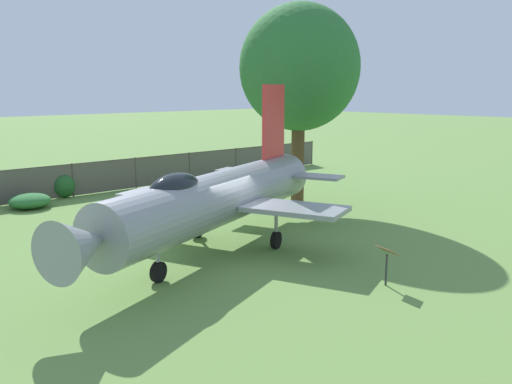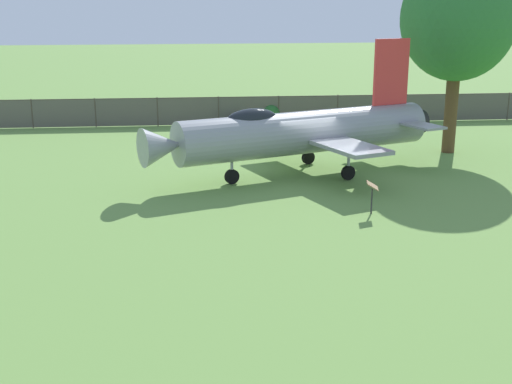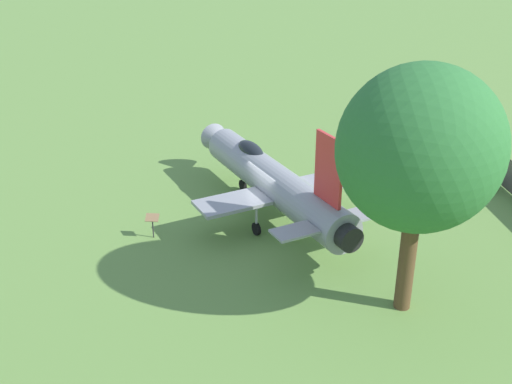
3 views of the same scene
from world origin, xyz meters
The scene contains 7 objects.
ground_plane centered at (0.00, 0.00, 0.00)m, with size 200.00×200.00×0.00m, color #668E42.
display_jet centered at (-0.36, -0.12, 1.88)m, with size 13.07×8.44×5.60m.
shade_tree centered at (7.93, 3.49, 6.37)m, with size 5.32×5.77×9.34m.
perimeter_fence centered at (0.98, 12.63, 0.91)m, with size 36.54×1.25×1.72m.
shrub_near_fence centered at (0.54, 12.70, 0.58)m, with size 1.08×1.07×1.17m.
shrub_by_tree centered at (-1.79, 11.34, 0.34)m, with size 1.88×1.75×0.69m.
info_plaque centered at (1.16, -5.81, 0.85)m, with size 0.52×0.68×1.14m.
Camera 2 is at (-5.78, -27.28, 7.02)m, focal length 46.94 mm.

